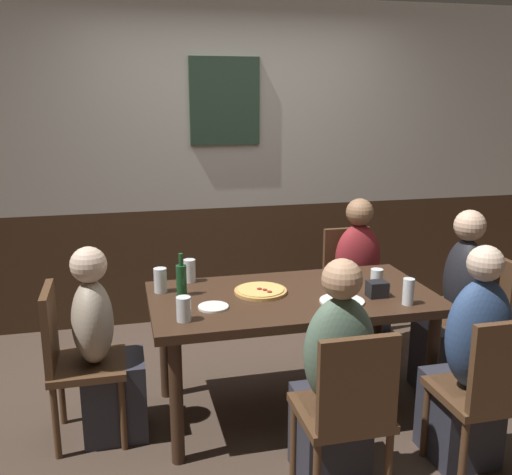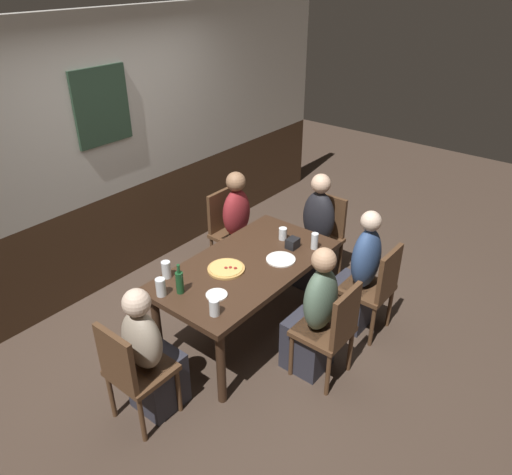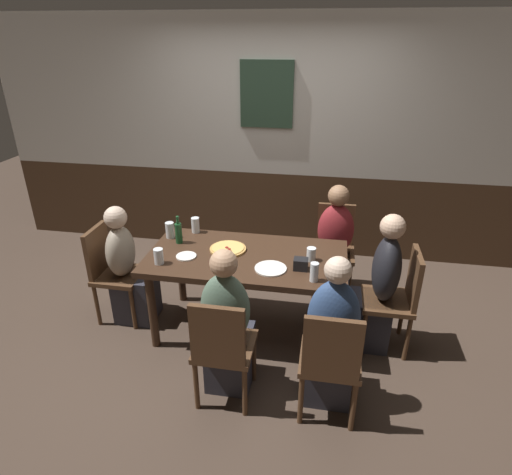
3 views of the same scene
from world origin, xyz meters
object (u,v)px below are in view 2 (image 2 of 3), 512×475
chair_mid_near (332,328)px  person_right_near (358,280)px  chair_head_east (323,233)px  tumbler_short (161,288)px  beer_glass_tall (166,271)px  person_mid_near (314,321)px  person_right_far (240,233)px  highball_clear (214,308)px  person_head_west (151,360)px  condiment_caddy (293,243)px  chair_right_near (375,286)px  person_head_east (315,239)px  chair_right_far (229,227)px  plate_white_small (217,295)px  pint_glass_stout (283,234)px  plate_white_large (281,259)px  chair_head_west (132,369)px  pizza (226,269)px  dining_table (246,272)px  beer_bottle_green (180,282)px  pint_glass_pale (315,242)px

chair_mid_near → person_right_near: (0.72, 0.16, -0.00)m
chair_head_east → tumbler_short: bearing=173.6°
beer_glass_tall → person_mid_near: bearing=-62.5°
person_right_far → highball_clear: bearing=-145.7°
person_mid_near → person_head_west: person_mid_near is taller
beer_glass_tall → condiment_caddy: (1.00, -0.51, -0.02)m
chair_right_near → person_head_east: size_ratio=0.74×
chair_right_far → tumbler_short: tumbler_short is taller
beer_glass_tall → plate_white_small: 0.48m
chair_mid_near → chair_head_east: same height
chair_right_near → person_mid_near: bearing=167.3°
pint_glass_stout → person_head_east: bearing=-1.0°
plate_white_small → plate_white_large: bearing=-6.3°
chair_right_near → plate_white_small: size_ratio=5.32×
chair_head_west → highball_clear: (0.58, -0.25, 0.30)m
pint_glass_stout → plate_white_small: 1.01m
highball_clear → chair_head_west: bearing=156.4°
chair_head_east → condiment_caddy: 0.84m
person_right_near → pizza: size_ratio=3.83×
chair_head_west → person_right_near: bearing=-19.3°
pizza → plate_white_small: (-0.31, -0.18, -0.01)m
dining_table → person_mid_near: (0.00, -0.68, -0.17)m
chair_head_east → beer_bottle_green: (-1.85, 0.13, 0.34)m
pizza → condiment_caddy: 0.67m
tumbler_short → pint_glass_stout: size_ratio=1.29×
beer_bottle_green → plate_white_small: 0.29m
chair_mid_near → chair_right_far: same height
dining_table → beer_glass_tall: beer_glass_tall is taller
condiment_caddy → chair_head_east: bearing=10.7°
plate_white_small → beer_bottle_green: bearing=120.6°
person_head_east → pint_glass_stout: size_ratio=10.68×
highball_clear → pint_glass_pale: pint_glass_pale is taller
person_mid_near → plate_white_large: (0.23, 0.50, 0.26)m
chair_right_far → person_right_far: person_right_far is taller
highball_clear → person_head_west: bearing=148.6°
chair_mid_near → person_mid_near: bearing=90.0°
chair_head_east → tumbler_short: tumbler_short is taller
chair_mid_near → tumbler_short: size_ratio=6.14×
beer_bottle_green → condiment_caddy: beer_bottle_green is taller
pint_glass_pale → chair_head_east: bearing=24.4°
plate_white_large → condiment_caddy: (0.23, 0.04, 0.04)m
person_right_far → person_head_west: size_ratio=1.05×
person_right_far → person_head_east: bearing=-62.7°
chair_right_far → plate_white_large: size_ratio=3.54×
person_right_near → person_head_west: (-1.79, 0.68, -0.03)m
condiment_caddy → tumbler_short: bearing=162.9°
beer_glass_tall → highball_clear: bearing=-99.8°
chair_right_far → pizza: bearing=-139.0°
beer_bottle_green → plate_white_small: beer_bottle_green is taller
tumbler_short → beer_bottle_green: size_ratio=0.58×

